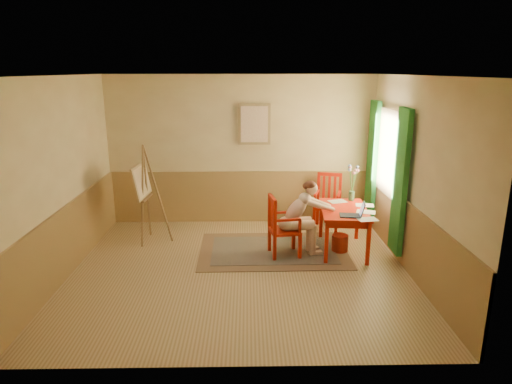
{
  "coord_description": "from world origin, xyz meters",
  "views": [
    {
      "loc": [
        0.13,
        -6.12,
        2.87
      ],
      "look_at": [
        0.25,
        0.55,
        1.05
      ],
      "focal_mm": 31.47,
      "sensor_mm": 36.0,
      "label": 1
    }
  ],
  "objects_px": {
    "figure": "(301,215)",
    "easel": "(144,185)",
    "table": "(344,214)",
    "laptop": "(354,213)",
    "chair_left": "(282,226)",
    "chair_back": "(328,202)"
  },
  "relations": [
    {
      "from": "chair_back",
      "to": "chair_left",
      "type": "bearing_deg",
      "value": -126.64
    },
    {
      "from": "chair_left",
      "to": "easel",
      "type": "height_order",
      "value": "easel"
    },
    {
      "from": "figure",
      "to": "easel",
      "type": "distance_m",
      "value": 2.69
    },
    {
      "from": "figure",
      "to": "chair_left",
      "type": "bearing_deg",
      "value": -171.11
    },
    {
      "from": "laptop",
      "to": "figure",
      "type": "bearing_deg",
      "value": 163.0
    },
    {
      "from": "chair_left",
      "to": "figure",
      "type": "height_order",
      "value": "figure"
    },
    {
      "from": "laptop",
      "to": "table",
      "type": "bearing_deg",
      "value": 99.96
    },
    {
      "from": "table",
      "to": "figure",
      "type": "bearing_deg",
      "value": -168.33
    },
    {
      "from": "easel",
      "to": "chair_back",
      "type": "bearing_deg",
      "value": 10.22
    },
    {
      "from": "chair_left",
      "to": "chair_back",
      "type": "xyz_separation_m",
      "value": [
        0.95,
        1.28,
        0.02
      ]
    },
    {
      "from": "table",
      "to": "laptop",
      "type": "xyz_separation_m",
      "value": [
        0.07,
        -0.39,
        0.13
      ]
    },
    {
      "from": "figure",
      "to": "laptop",
      "type": "height_order",
      "value": "figure"
    },
    {
      "from": "figure",
      "to": "easel",
      "type": "relative_size",
      "value": 0.72
    },
    {
      "from": "chair_left",
      "to": "chair_back",
      "type": "distance_m",
      "value": 1.59
    },
    {
      "from": "figure",
      "to": "easel",
      "type": "bearing_deg",
      "value": 165.98
    },
    {
      "from": "table",
      "to": "laptop",
      "type": "bearing_deg",
      "value": -80.04
    },
    {
      "from": "laptop",
      "to": "easel",
      "type": "xyz_separation_m",
      "value": [
        -3.37,
        0.89,
        0.24
      ]
    },
    {
      "from": "chair_back",
      "to": "laptop",
      "type": "xyz_separation_m",
      "value": [
        0.14,
        -1.47,
        0.25
      ]
    },
    {
      "from": "laptop",
      "to": "chair_left",
      "type": "bearing_deg",
      "value": 170.01
    },
    {
      "from": "table",
      "to": "laptop",
      "type": "distance_m",
      "value": 0.41
    },
    {
      "from": "chair_back",
      "to": "figure",
      "type": "xyz_separation_m",
      "value": [
        -0.65,
        -1.23,
        0.15
      ]
    },
    {
      "from": "laptop",
      "to": "easel",
      "type": "bearing_deg",
      "value": 165.28
    }
  ]
}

